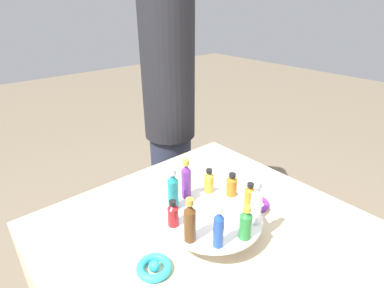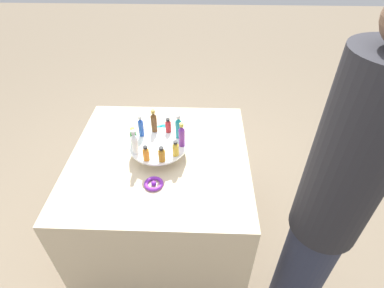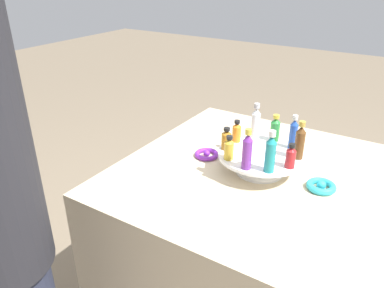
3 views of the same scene
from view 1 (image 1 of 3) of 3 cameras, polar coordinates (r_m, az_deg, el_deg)
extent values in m
cylinder|color=white|center=(1.02, 3.82, -16.43)|extent=(0.18, 0.18, 0.01)
cylinder|color=white|center=(0.99, 3.87, -15.06)|extent=(0.09, 0.09, 0.05)
cylinder|color=white|center=(0.97, 3.93, -13.58)|extent=(0.31, 0.31, 0.01)
cylinder|color=brown|center=(0.85, -0.42, -15.31)|extent=(0.03, 0.03, 0.10)
cone|color=brown|center=(0.81, -0.43, -12.08)|extent=(0.03, 0.03, 0.02)
cylinder|color=#B79338|center=(0.80, -0.44, -10.95)|extent=(0.02, 0.02, 0.02)
cylinder|color=#234CAD|center=(0.84, 5.04, -16.37)|extent=(0.03, 0.03, 0.09)
cone|color=#234CAD|center=(0.81, 5.20, -13.36)|extent=(0.03, 0.03, 0.02)
cylinder|color=silver|center=(0.79, 5.25, -12.31)|extent=(0.02, 0.02, 0.02)
cylinder|color=#288438|center=(0.88, 9.91, -15.38)|extent=(0.04, 0.04, 0.08)
cone|color=#288438|center=(0.85, 10.15, -13.01)|extent=(0.03, 0.03, 0.02)
cylinder|color=gold|center=(0.84, 10.23, -12.21)|extent=(0.02, 0.02, 0.01)
cylinder|color=silver|center=(0.93, 12.04, -11.90)|extent=(0.03, 0.03, 0.10)
cone|color=silver|center=(0.89, 12.41, -8.68)|extent=(0.03, 0.03, 0.02)
cylinder|color=#B2B2B7|center=(0.88, 12.54, -7.57)|extent=(0.02, 0.02, 0.02)
cylinder|color=orange|center=(1.00, 10.85, -10.08)|extent=(0.03, 0.03, 0.06)
cone|color=orange|center=(0.98, 11.03, -8.29)|extent=(0.03, 0.03, 0.01)
cylinder|color=black|center=(0.97, 11.09, -7.68)|extent=(0.02, 0.02, 0.01)
cylinder|color=#AD6B19|center=(1.05, 7.54, -8.19)|extent=(0.04, 0.04, 0.06)
cone|color=#AD6B19|center=(1.03, 7.66, -6.47)|extent=(0.03, 0.03, 0.01)
cylinder|color=black|center=(1.02, 7.70, -5.89)|extent=(0.02, 0.02, 0.01)
cylinder|color=gold|center=(1.05, 3.22, -7.54)|extent=(0.03, 0.03, 0.06)
cone|color=gold|center=(1.03, 3.27, -5.74)|extent=(0.03, 0.03, 0.01)
cylinder|color=black|center=(1.03, 3.29, -5.14)|extent=(0.02, 0.02, 0.01)
cylinder|color=#702D93|center=(1.02, -0.91, -7.51)|extent=(0.03, 0.03, 0.10)
cone|color=#702D93|center=(0.99, -0.93, -4.46)|extent=(0.03, 0.03, 0.02)
cylinder|color=gold|center=(0.98, -0.94, -3.42)|extent=(0.02, 0.02, 0.02)
cylinder|color=teal|center=(0.96, -3.60, -9.63)|extent=(0.03, 0.03, 0.10)
cone|color=teal|center=(0.93, -3.71, -6.42)|extent=(0.03, 0.03, 0.02)
cylinder|color=silver|center=(0.92, -3.75, -5.32)|extent=(0.02, 0.02, 0.02)
cylinder|color=#B21E23|center=(0.91, -3.61, -13.61)|extent=(0.03, 0.03, 0.06)
cone|color=#B21E23|center=(0.89, -3.68, -11.73)|extent=(0.03, 0.03, 0.01)
cylinder|color=black|center=(0.88, -3.70, -11.09)|extent=(0.02, 0.02, 0.01)
torus|color=purple|center=(1.15, 11.94, -10.93)|extent=(0.10, 0.10, 0.02)
sphere|color=purple|center=(1.15, 11.96, -10.78)|extent=(0.03, 0.03, 0.03)
torus|color=#2DB7CC|center=(0.91, -7.11, -22.41)|extent=(0.10, 0.10, 0.02)
sphere|color=#2DB7CC|center=(0.91, -7.13, -22.22)|extent=(0.03, 0.03, 0.03)
cylinder|color=#282D42|center=(1.94, -3.84, -7.84)|extent=(0.25, 0.25, 0.71)
cylinder|color=#232328|center=(1.65, -4.63, 14.86)|extent=(0.29, 0.29, 0.82)
camera|label=2|loc=(1.98, 31.92, 34.89)|focal=28.00mm
camera|label=3|loc=(1.68, -40.07, 20.66)|focal=35.00mm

